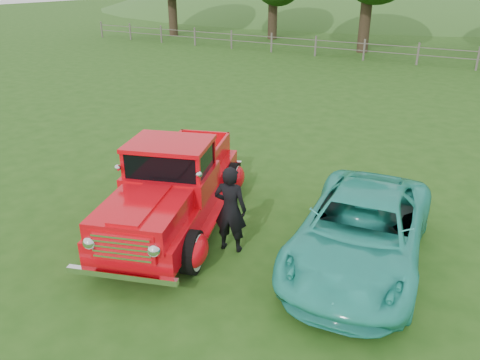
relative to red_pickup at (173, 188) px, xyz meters
The scene contains 6 objects.
ground 1.32m from the red_pickup, 65.54° to the right, with size 140.00×140.00×0.00m, color #224D14.
distant_hills 58.86m from the red_pickup, 93.57° to the left, with size 116.00×60.00×18.00m.
fence_line 21.04m from the red_pickup, 88.81° to the left, with size 48.00×0.12×1.20m.
red_pickup is the anchor object (origin of this frame).
teal_sedan 3.66m from the red_pickup, ahead, with size 2.05×4.44×1.23m, color #2DB5A2.
man 1.48m from the red_pickup, ahead, with size 0.60×0.39×1.63m, color black.
Camera 1 is at (4.92, -5.53, 4.66)m, focal length 35.00 mm.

